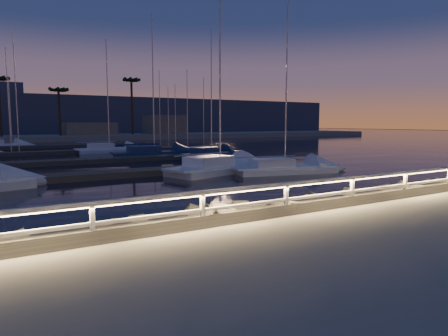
% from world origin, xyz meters
% --- Properties ---
extents(ground, '(400.00, 400.00, 0.00)m').
position_xyz_m(ground, '(0.00, 0.00, 0.00)').
color(ground, gray).
rests_on(ground, ground).
extents(harbor_water, '(400.00, 440.00, 0.60)m').
position_xyz_m(harbor_water, '(0.00, 31.22, -0.97)').
color(harbor_water, black).
rests_on(harbor_water, ground).
extents(guard_rail, '(44.11, 0.12, 1.06)m').
position_xyz_m(guard_rail, '(-0.07, -0.00, 0.77)').
color(guard_rail, white).
rests_on(guard_rail, ground).
extents(riprap, '(23.62, 2.49, 1.31)m').
position_xyz_m(riprap, '(1.35, 1.80, -0.28)').
color(riprap, '#666157').
rests_on(riprap, ground).
extents(floating_docks, '(22.00, 36.00, 0.40)m').
position_xyz_m(floating_docks, '(0.00, 32.50, -0.40)').
color(floating_docks, '#524B44').
rests_on(floating_docks, ground).
extents(far_shore, '(160.00, 14.00, 5.20)m').
position_xyz_m(far_shore, '(-0.12, 74.05, 0.29)').
color(far_shore, gray).
rests_on(far_shore, ground).
extents(palm_center, '(3.00, 3.00, 9.70)m').
position_xyz_m(palm_center, '(2.00, 73.00, 8.78)').
color(palm_center, '#483121').
rests_on(palm_center, ground).
extents(palm_right, '(3.00, 3.00, 12.20)m').
position_xyz_m(palm_right, '(16.00, 72.00, 11.03)').
color(palm_right, '#483121').
rests_on(palm_right, ground).
extents(sailboat_c, '(9.08, 5.02, 14.87)m').
position_xyz_m(sailboat_c, '(3.72, 14.45, -0.15)').
color(sailboat_c, white).
rests_on(sailboat_c, ground).
extents(sailboat_d, '(8.00, 3.87, 13.04)m').
position_xyz_m(sailboat_d, '(7.54, 12.05, -0.20)').
color(sailboat_d, white).
rests_on(sailboat_d, ground).
extents(sailboat_g, '(7.68, 4.76, 12.67)m').
position_xyz_m(sailboat_g, '(9.11, 25.44, -0.19)').
color(sailboat_g, navy).
rests_on(sailboat_g, ground).
extents(sailboat_k, '(7.75, 2.41, 13.08)m').
position_xyz_m(sailboat_k, '(1.93, 37.48, -0.18)').
color(sailboat_k, white).
rests_on(sailboat_k, ground).
extents(sailboat_l, '(8.73, 3.18, 14.49)m').
position_xyz_m(sailboat_l, '(4.36, 29.21, -0.18)').
color(sailboat_l, navy).
rests_on(sailboat_l, ground).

